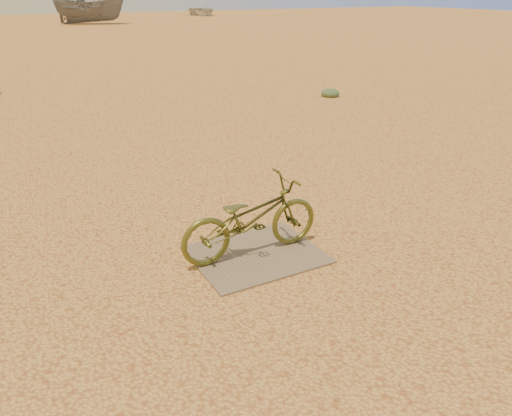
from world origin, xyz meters
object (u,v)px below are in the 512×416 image
bicycle (251,218)px  plywood_board (256,254)px  boat_far_right (201,10)px  boat_mid_right (90,9)px

bicycle → plywood_board: bearing=-132.3°
boat_far_right → plywood_board: bearing=-106.9°
bicycle → boat_far_right: (19.96, 48.92, 0.10)m
plywood_board → boat_mid_right: (6.60, 40.17, 1.09)m
boat_mid_right → plywood_board: bearing=-164.1°
plywood_board → boat_far_right: bearing=67.9°
bicycle → boat_far_right: boat_far_right is taller
plywood_board → bicycle: 0.44m
plywood_board → bicycle: (-0.04, 0.04, 0.43)m
boat_mid_right → boat_far_right: size_ratio=1.10×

